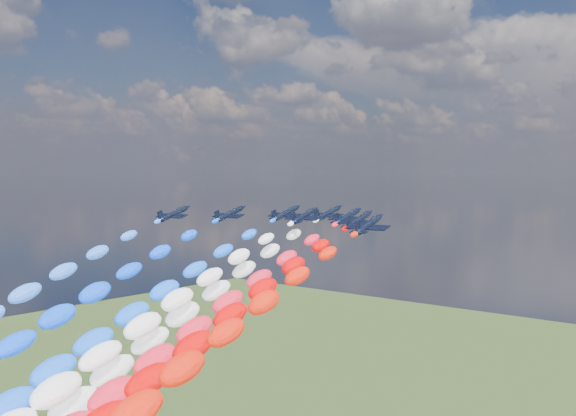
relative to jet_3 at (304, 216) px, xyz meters
The scene contains 12 objects.
jet_0 32.30m from the jet_3, 153.72° to the right, with size 8.74×11.72×2.58m, color black, non-canonical shape.
jet_1 19.64m from the jet_3, 164.77° to the right, with size 8.74×11.72×2.58m, color black, non-canonical shape.
jet_2 11.25m from the jet_3, 152.25° to the left, with size 8.74×11.72×2.58m, color black, non-canonical shape.
trail_2 60.89m from the jet_3, 100.38° to the right, with size 6.48×116.22×54.61m, color blue, non-canonical shape.
jet_3 is the anchor object (origin of this frame).
trail_3 64.85m from the jet_3, 90.00° to the right, with size 6.48×116.22×54.61m, color white, non-canonical shape.
jet_4 11.99m from the jet_3, 99.27° to the left, with size 8.74×11.72×2.58m, color black, non-canonical shape.
trail_4 54.20m from the jet_3, 92.32° to the right, with size 6.48×116.22×54.61m, color white, non-canonical shape.
jet_5 10.08m from the jet_3, 26.39° to the left, with size 8.74×11.72×2.58m, color black, non-canonical shape.
trail_5 61.43m from the jet_3, 80.70° to the right, with size 6.48×116.22×54.61m, color red, non-canonical shape.
jet_6 17.92m from the jet_3, 11.96° to the right, with size 8.74×11.72×2.58m, color black, non-canonical shape.
jet_7 29.34m from the jet_3, 26.75° to the right, with size 8.74×11.72×2.58m, color black, non-canonical shape.
Camera 1 is at (99.59, -115.87, 110.29)m, focal length 43.12 mm.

